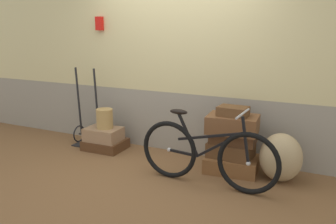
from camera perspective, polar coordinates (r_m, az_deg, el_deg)
The scene contains 13 objects.
ground at distance 4.73m, azimuth -2.39°, elevation -9.28°, with size 10.25×5.20×0.06m, color brown.
station_building at distance 5.13m, azimuth 2.12°, elevation 9.41°, with size 8.25×0.74×2.88m.
suitcase_0 at distance 5.50m, azimuth -9.84°, elevation -5.04°, with size 0.58×0.47×0.14m, color #4C2D19.
suitcase_1 at distance 5.43m, azimuth -10.13°, elevation -3.45°, with size 0.51×0.38×0.19m, color #937051.
suitcase_2 at distance 4.68m, azimuth 10.01°, elevation -8.06°, with size 0.65×0.48×0.19m, color brown.
suitcase_3 at distance 4.62m, azimuth 9.87°, elevation -5.88°, with size 0.53×0.39×0.18m, color brown.
suitcase_4 at distance 4.57m, azimuth 10.23°, elevation -3.99°, with size 0.55×0.34×0.14m, color #4C2D19.
suitcase_5 at distance 4.51m, azimuth 10.16°, elevation -1.88°, with size 0.61×0.42×0.22m, color brown.
suitcase_6 at distance 4.44m, azimuth 10.22°, elevation 0.11°, with size 0.35×0.25×0.12m, color brown.
wicker_basket at distance 5.35m, azimuth -9.97°, elevation -1.04°, with size 0.24×0.24×0.29m, color #A8844C.
luggage_trolley at distance 5.71m, azimuth -12.52°, elevation -2.28°, with size 0.42×0.35×1.19m.
burlap_sack at distance 4.48m, azimuth 17.36°, elevation -6.85°, with size 0.50×0.42×0.58m, color tan.
bicycle at distance 4.16m, azimuth 6.07°, elevation -6.69°, with size 1.67×0.46×0.91m.
Camera 1 is at (2.08, -3.83, 1.80)m, focal length 38.65 mm.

